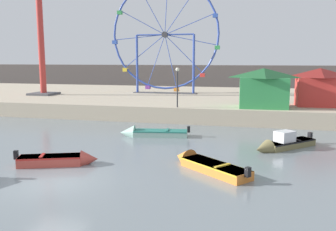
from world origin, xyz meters
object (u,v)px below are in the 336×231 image
at_px(motorboat_seafoam, 149,133).
at_px(carnival_booth_green_kiosk, 263,87).
at_px(motorboat_faded_red, 62,160).
at_px(promenade_lamp_near, 177,81).
at_px(carnival_booth_red_striped, 320,87).
at_px(drop_tower_red_tower, 40,22).
at_px(ferris_wheel_blue_frame, 165,36).
at_px(motorboat_olive_wood, 282,144).
at_px(motorboat_orange_hull, 203,164).

bearing_deg(motorboat_seafoam, carnival_booth_green_kiosk, -146.08).
bearing_deg(motorboat_faded_red, promenade_lamp_near, 55.92).
bearing_deg(carnival_booth_red_striped, drop_tower_red_tower, 171.44).
bearing_deg(carnival_booth_red_striped, motorboat_seafoam, -145.19).
relative_size(motorboat_seafoam, carnival_booth_green_kiosk, 1.13).
xyz_separation_m(ferris_wheel_blue_frame, drop_tower_red_tower, (-13.26, -5.21, 1.48)).
distance_m(motorboat_faded_red, ferris_wheel_blue_frame, 27.25).
relative_size(motorboat_faded_red, carnival_booth_red_striped, 0.97).
height_order(motorboat_faded_red, promenade_lamp_near, promenade_lamp_near).
distance_m(motorboat_olive_wood, promenade_lamp_near, 11.50).
height_order(motorboat_seafoam, motorboat_faded_red, motorboat_faded_red).
xyz_separation_m(ferris_wheel_blue_frame, carnival_booth_red_striped, (16.18, -8.69, -5.05)).
xyz_separation_m(motorboat_olive_wood, ferris_wheel_blue_frame, (-12.45, 19.80, 7.83)).
distance_m(carnival_booth_red_striped, promenade_lamp_near, 12.49).
relative_size(ferris_wheel_blue_frame, carnival_booth_green_kiosk, 2.99).
distance_m(motorboat_olive_wood, motorboat_faded_red, 12.97).
xyz_separation_m(motorboat_orange_hull, motorboat_faded_red, (-7.27, -1.11, 0.03)).
height_order(motorboat_seafoam, ferris_wheel_blue_frame, ferris_wheel_blue_frame).
distance_m(motorboat_olive_wood, carnival_booth_green_kiosk, 9.51).
bearing_deg(ferris_wheel_blue_frame, carnival_booth_red_striped, -28.24).
bearing_deg(promenade_lamp_near, carnival_booth_green_kiosk, 13.09).
relative_size(carnival_booth_red_striped, promenade_lamp_near, 1.26).
relative_size(motorboat_orange_hull, drop_tower_red_tower, 0.28).
height_order(motorboat_olive_wood, ferris_wheel_blue_frame, ferris_wheel_blue_frame).
xyz_separation_m(motorboat_olive_wood, promenade_lamp_near, (-8.18, 7.37, 3.32)).
height_order(ferris_wheel_blue_frame, carnival_booth_red_striped, ferris_wheel_blue_frame).
bearing_deg(motorboat_seafoam, promenade_lamp_near, -107.14).
distance_m(motorboat_olive_wood, motorboat_seafoam, 9.15).
bearing_deg(motorboat_seafoam, ferris_wheel_blue_frame, -88.25).
relative_size(drop_tower_red_tower, promenade_lamp_near, 4.79).
distance_m(motorboat_faded_red, promenade_lamp_near, 14.41).
bearing_deg(carnival_booth_green_kiosk, motorboat_seafoam, -140.08).
bearing_deg(carnival_booth_red_striped, motorboat_olive_wood, -110.39).
relative_size(motorboat_olive_wood, carnival_booth_green_kiosk, 0.90).
bearing_deg(motorboat_seafoam, motorboat_olive_wood, 160.71).
xyz_separation_m(motorboat_seafoam, promenade_lamp_near, (0.82, 5.74, 3.40)).
bearing_deg(drop_tower_red_tower, ferris_wheel_blue_frame, 21.47).
distance_m(motorboat_seafoam, motorboat_faded_red, 8.25).
bearing_deg(carnival_booth_green_kiosk, motorboat_olive_wood, -86.38).
relative_size(ferris_wheel_blue_frame, promenade_lamp_near, 3.98).
bearing_deg(drop_tower_red_tower, carnival_booth_red_striped, -6.74).
bearing_deg(motorboat_faded_red, ferris_wheel_blue_frame, 71.42).
height_order(motorboat_orange_hull, carnival_booth_green_kiosk, carnival_booth_green_kiosk).
bearing_deg(carnival_booth_green_kiosk, promenade_lamp_near, -169.91).
bearing_deg(motorboat_faded_red, motorboat_orange_hull, -12.30).
relative_size(motorboat_seafoam, motorboat_faded_red, 1.22).
relative_size(motorboat_faded_red, ferris_wheel_blue_frame, 0.31).
xyz_separation_m(motorboat_orange_hull, drop_tower_red_tower, (-21.63, 19.74, 9.40)).
height_order(motorboat_faded_red, carnival_booth_green_kiosk, carnival_booth_green_kiosk).
height_order(motorboat_orange_hull, drop_tower_red_tower, drop_tower_red_tower).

